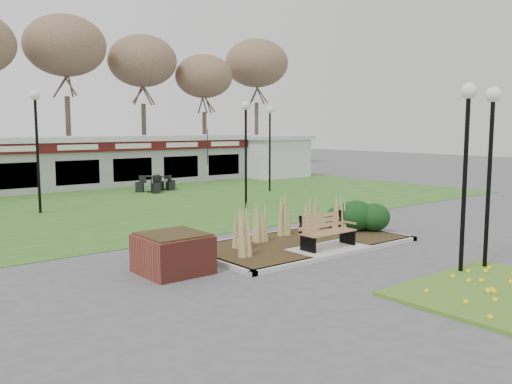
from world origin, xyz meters
TOP-DOWN VIEW (x-y plane):
  - ground at (0.00, 0.00)m, footprint 100.00×100.00m
  - lawn at (0.00, 12.00)m, footprint 34.00×16.00m
  - flower_bed at (0.00, -4.60)m, footprint 4.20×3.00m
  - planting_bed at (1.27, 1.35)m, footprint 6.75×3.40m
  - park_bench at (0.00, 0.25)m, footprint 1.70×0.66m
  - brick_planter at (-4.40, 1.00)m, footprint 1.50×1.50m
  - food_pavilion at (0.00, 19.96)m, footprint 24.60×3.40m
  - service_hut at (13.50, 18.00)m, footprint 4.40×3.40m
  - tree_backdrop at (0.00, 28.00)m, footprint 47.24×5.24m
  - lamp_post_near_left at (1.61, -3.50)m, footprint 0.36×0.36m
  - lamp_post_near_right at (0.78, -3.36)m, footprint 0.37×0.37m
  - lamp_post_mid_left at (-4.02, 12.06)m, footprint 0.40×0.40m
  - lamp_post_mid_right at (3.14, 7.88)m, footprint 0.37×0.37m
  - lamp_post_far_right at (7.84, 11.86)m, footprint 0.37×0.37m
  - bistro_set_b at (3.94, 16.06)m, footprint 1.37×1.22m
  - bistro_set_c at (2.76, 15.49)m, footprint 1.59×1.49m
  - patio_umbrella at (8.00, 18.00)m, footprint 1.74×1.77m

SIDE VIEW (x-z plane):
  - ground at x=0.00m, z-range 0.00..0.00m
  - lawn at x=0.00m, z-range 0.00..0.02m
  - flower_bed at x=0.00m, z-range -0.01..0.15m
  - bistro_set_b at x=3.94m, z-range -0.10..0.63m
  - bistro_set_c at x=2.76m, z-range -0.12..0.73m
  - planting_bed at x=1.27m, z-range -0.27..1.00m
  - brick_planter at x=-4.40m, z-range 0.00..0.95m
  - park_bench at x=0.00m, z-range 0.12..1.05m
  - patio_umbrella at x=8.00m, z-range 0.28..2.48m
  - service_hut at x=13.50m, z-range 0.04..2.86m
  - food_pavilion at x=0.00m, z-range 0.03..2.93m
  - lamp_post_near_left at x=1.61m, z-range 1.00..5.36m
  - lamp_post_near_right at x=0.78m, z-range 1.01..5.44m
  - lamp_post_far_right at x=7.84m, z-range 1.03..5.53m
  - lamp_post_mid_right at x=3.14m, z-range 1.03..5.53m
  - lamp_post_mid_left at x=-4.02m, z-range 1.11..5.97m
  - tree_backdrop at x=0.00m, z-range 3.18..13.54m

